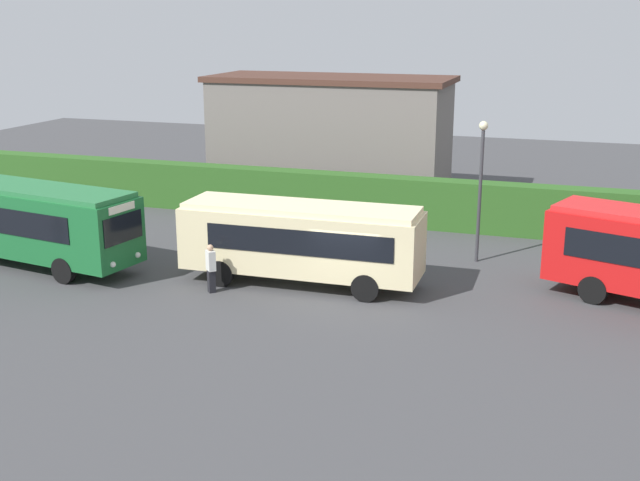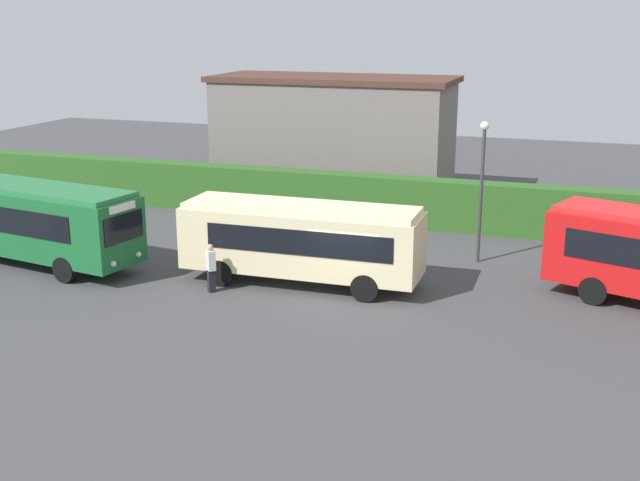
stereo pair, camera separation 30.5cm
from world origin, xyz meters
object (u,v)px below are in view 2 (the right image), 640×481
(bus_green, at_px, (24,218))
(person_right, at_px, (377,245))
(bus_cream, at_px, (301,238))
(person_center, at_px, (211,267))
(lamppost, at_px, (482,176))

(bus_green, height_order, person_right, bus_green)
(bus_cream, bearing_deg, person_center, 33.79)
(bus_cream, height_order, person_right, bus_cream)
(lamppost, bearing_deg, bus_cream, -139.57)
(person_center, height_order, person_right, person_center)
(bus_green, relative_size, person_center, 6.01)
(person_right, relative_size, lamppost, 0.30)
(person_right, height_order, lamppost, lamppost)
(person_center, distance_m, person_right, 6.91)
(person_right, bearing_deg, bus_green, -139.80)
(person_center, bearing_deg, person_right, 1.66)
(lamppost, bearing_deg, person_center, -141.28)
(bus_cream, relative_size, person_right, 5.37)
(person_right, xyz_separation_m, lamppost, (3.73, 1.97, 2.68))
(person_right, bearing_deg, bus_cream, -101.58)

